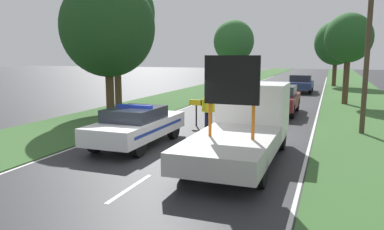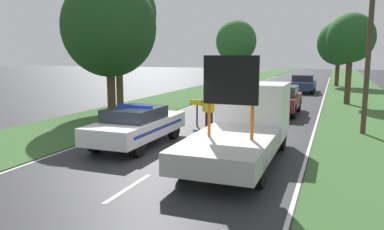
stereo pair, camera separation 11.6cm
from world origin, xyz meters
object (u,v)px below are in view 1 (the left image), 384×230
(roadside_tree_mid_right, at_px, (336,43))
(traffic_cone_near_police, at_px, (247,121))
(road_barrier, at_px, (225,105))
(queued_car_hatch_blue, at_px, (301,83))
(police_officer, at_px, (208,108))
(roadside_tree_near_right, at_px, (108,28))
(queued_car_wagon_maroon, at_px, (280,99))
(queued_car_sedan_black, at_px, (237,87))
(roadside_tree_mid_left, at_px, (116,14))
(utility_pole, at_px, (368,42))
(roadside_tree_near_left, at_px, (234,42))
(pedestrian_civilian, at_px, (228,107))
(police_car, at_px, (137,125))
(roadside_tree_far_left, at_px, (349,38))
(traffic_cone_centre_front, at_px, (207,142))
(work_truck, at_px, (245,123))

(roadside_tree_mid_right, bearing_deg, traffic_cone_near_police, -98.52)
(road_barrier, relative_size, queued_car_hatch_blue, 0.71)
(traffic_cone_near_police, bearing_deg, police_officer, -128.45)
(roadside_tree_mid_right, bearing_deg, roadside_tree_near_right, -114.10)
(queued_car_wagon_maroon, bearing_deg, traffic_cone_near_police, 78.14)
(queued_car_sedan_black, xyz_separation_m, roadside_tree_mid_left, (-5.49, -7.73, 4.72))
(traffic_cone_near_police, bearing_deg, utility_pole, 0.62)
(queued_car_sedan_black, height_order, roadside_tree_near_left, roadside_tree_near_left)
(road_barrier, height_order, utility_pole, utility_pole)
(pedestrian_civilian, height_order, roadside_tree_near_right, roadside_tree_near_right)
(traffic_cone_near_police, bearing_deg, police_car, -121.42)
(roadside_tree_mid_left, bearing_deg, roadside_tree_near_left, 81.74)
(roadside_tree_far_left, bearing_deg, traffic_cone_near_police, -113.79)
(roadside_tree_mid_right, distance_m, roadside_tree_far_left, 14.89)
(police_officer, height_order, roadside_tree_near_right, roadside_tree_near_right)
(police_officer, bearing_deg, queued_car_sedan_black, -75.05)
(traffic_cone_centre_front, xyz_separation_m, queued_car_sedan_black, (-2.69, 15.57, 0.57))
(police_car, distance_m, roadside_tree_near_right, 7.63)
(queued_car_hatch_blue, xyz_separation_m, utility_pole, (3.67, -16.97, 2.85))
(queued_car_wagon_maroon, distance_m, queued_car_sedan_black, 7.88)
(road_barrier, distance_m, roadside_tree_near_left, 22.72)
(police_car, relative_size, utility_pole, 0.65)
(police_car, height_order, queued_car_sedan_black, queued_car_sedan_black)
(police_car, distance_m, queued_car_sedan_black, 15.82)
(roadside_tree_near_right, bearing_deg, queued_car_sedan_black, 69.18)
(queued_car_hatch_blue, bearing_deg, police_car, 79.80)
(work_truck, bearing_deg, queued_car_sedan_black, -77.71)
(work_truck, height_order, queued_car_sedan_black, work_truck)
(road_barrier, bearing_deg, roadside_tree_far_left, 60.74)
(work_truck, height_order, utility_pole, utility_pole)
(traffic_cone_centre_front, distance_m, roadside_tree_mid_left, 12.51)
(police_car, distance_m, roadside_tree_far_left, 16.60)
(road_barrier, xyz_separation_m, roadside_tree_near_left, (-5.13, 21.85, 3.51))
(pedestrian_civilian, distance_m, queued_car_sedan_black, 12.56)
(roadside_tree_mid_right, bearing_deg, roadside_tree_mid_left, -119.97)
(work_truck, xyz_separation_m, police_officer, (-2.26, 3.29, -0.09))
(traffic_cone_centre_front, height_order, utility_pole, utility_pole)
(police_car, height_order, roadside_tree_far_left, roadside_tree_far_left)
(road_barrier, height_order, roadside_tree_mid_left, roadside_tree_mid_left)
(queued_car_sedan_black, xyz_separation_m, roadside_tree_near_left, (-2.89, 10.18, 3.67))
(queued_car_wagon_maroon, xyz_separation_m, roadside_tree_near_right, (-8.11, -4.00, 3.71))
(traffic_cone_near_police, bearing_deg, roadside_tree_near_right, 178.06)
(road_barrier, distance_m, police_officer, 1.08)
(pedestrian_civilian, relative_size, roadside_tree_near_right, 0.24)
(traffic_cone_centre_front, relative_size, roadside_tree_mid_right, 0.08)
(roadside_tree_near_left, bearing_deg, police_officer, -78.35)
(work_truck, bearing_deg, pedestrian_civilian, -69.56)
(roadside_tree_far_left, distance_m, utility_pole, 9.72)
(pedestrian_civilian, height_order, utility_pole, utility_pole)
(pedestrian_civilian, relative_size, traffic_cone_near_police, 3.46)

